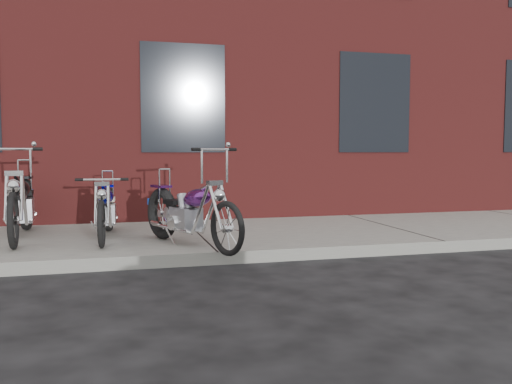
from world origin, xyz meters
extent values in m
plane|color=black|center=(0.00, 0.00, 0.00)|extent=(120.00, 120.00, 0.00)
cube|color=gray|center=(0.00, 1.50, 0.07)|extent=(22.00, 3.00, 0.15)
cube|color=maroon|center=(0.00, 8.00, 4.00)|extent=(22.00, 10.00, 8.00)
torus|color=black|center=(-0.48, 1.00, 0.49)|extent=(0.39, 0.68, 0.69)
torus|color=black|center=(0.11, -0.37, 0.46)|extent=(0.31, 0.59, 0.62)
cube|color=#9EA4B3|center=(-0.24, 0.44, 0.48)|extent=(0.40, 0.46, 0.29)
ellipsoid|color=#64237C|center=(-0.13, 0.20, 0.76)|extent=(0.43, 0.58, 0.29)
cube|color=black|center=(-0.34, 0.67, 0.67)|extent=(0.32, 0.34, 0.06)
cylinder|color=white|center=(0.07, -0.26, 0.71)|extent=(0.14, 0.27, 0.51)
cylinder|color=white|center=(0.02, -0.15, 1.34)|extent=(0.49, 0.23, 0.03)
cylinder|color=white|center=(-0.45, 0.93, 0.85)|extent=(0.03, 0.03, 0.46)
cylinder|color=white|center=(-0.22, 0.68, 0.36)|extent=(0.38, 0.81, 0.05)
torus|color=black|center=(-1.24, 1.92, 0.48)|extent=(0.16, 0.66, 0.65)
torus|color=black|center=(-1.31, 0.50, 0.44)|extent=(0.09, 0.59, 0.59)
cube|color=#9EA4B3|center=(-1.27, 1.34, 0.47)|extent=(0.27, 0.37, 0.27)
ellipsoid|color=#0005AB|center=(-1.28, 1.09, 0.73)|extent=(0.26, 0.51, 0.28)
cube|color=beige|center=(-1.25, 1.58, 0.65)|extent=(0.23, 0.26, 0.05)
cylinder|color=white|center=(-1.30, 0.62, 0.68)|extent=(0.05, 0.26, 0.49)
cylinder|color=white|center=(-1.30, 0.73, 0.97)|extent=(0.50, 0.05, 0.03)
cylinder|color=white|center=(-1.24, 1.85, 0.82)|extent=(0.02, 0.02, 0.43)
cylinder|color=white|center=(-1.15, 1.54, 0.35)|extent=(0.09, 0.81, 0.04)
torus|color=black|center=(-2.40, 2.32, 0.53)|extent=(0.19, 0.77, 0.76)
torus|color=black|center=(-2.31, 0.66, 0.49)|extent=(0.11, 0.69, 0.69)
cube|color=#9EA4B3|center=(-2.36, 1.64, 0.52)|extent=(0.32, 0.44, 0.32)
ellipsoid|color=black|center=(-2.35, 1.34, 0.83)|extent=(0.31, 0.60, 0.33)
cube|color=black|center=(-2.38, 1.92, 0.73)|extent=(0.27, 0.31, 0.06)
cylinder|color=white|center=(-2.31, 0.79, 0.77)|extent=(0.06, 0.31, 0.57)
cylinder|color=white|center=(-2.32, 0.92, 1.35)|extent=(0.58, 0.06, 0.03)
cylinder|color=white|center=(-2.39, 2.23, 0.93)|extent=(0.02, 0.02, 0.51)
cylinder|color=white|center=(-2.25, 1.88, 0.38)|extent=(0.10, 0.96, 0.05)
camera|label=1|loc=(-1.16, -6.09, 1.31)|focal=38.00mm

